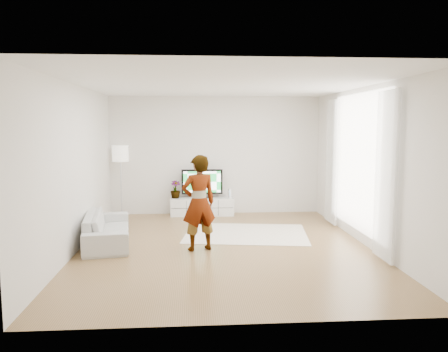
{
  "coord_description": "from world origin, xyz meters",
  "views": [
    {
      "loc": [
        -0.54,
        -7.43,
        2.11
      ],
      "look_at": [
        0.02,
        0.4,
        1.21
      ],
      "focal_mm": 35.0,
      "sensor_mm": 36.0,
      "label": 1
    }
  ],
  "objects": [
    {
      "name": "floor",
      "position": [
        0.0,
        0.0,
        0.0
      ],
      "size": [
        6.0,
        6.0,
        0.0
      ],
      "primitive_type": "plane",
      "color": "olive",
      "rests_on": "ground"
    },
    {
      "name": "ceiling",
      "position": [
        0.0,
        0.0,
        2.8
      ],
      "size": [
        6.0,
        6.0,
        0.0
      ],
      "primitive_type": "plane",
      "color": "white",
      "rests_on": "wall_back"
    },
    {
      "name": "wall_left",
      "position": [
        -2.5,
        0.0,
        1.4
      ],
      "size": [
        0.02,
        6.0,
        2.8
      ],
      "primitive_type": "cube",
      "color": "silver",
      "rests_on": "floor"
    },
    {
      "name": "wall_right",
      "position": [
        2.5,
        0.0,
        1.4
      ],
      "size": [
        0.02,
        6.0,
        2.8
      ],
      "primitive_type": "cube",
      "color": "silver",
      "rests_on": "floor"
    },
    {
      "name": "wall_back",
      "position": [
        0.0,
        3.0,
        1.4
      ],
      "size": [
        5.0,
        0.02,
        2.8
      ],
      "primitive_type": "cube",
      "color": "silver",
      "rests_on": "floor"
    },
    {
      "name": "wall_front",
      "position": [
        0.0,
        -3.0,
        1.4
      ],
      "size": [
        5.0,
        0.02,
        2.8
      ],
      "primitive_type": "cube",
      "color": "silver",
      "rests_on": "floor"
    },
    {
      "name": "window",
      "position": [
        2.48,
        0.3,
        1.45
      ],
      "size": [
        0.01,
        2.6,
        2.5
      ],
      "primitive_type": "cube",
      "color": "white",
      "rests_on": "wall_right"
    },
    {
      "name": "curtain_near",
      "position": [
        2.4,
        -1.0,
        1.35
      ],
      "size": [
        0.04,
        0.7,
        2.6
      ],
      "primitive_type": "cube",
      "color": "white",
      "rests_on": "floor"
    },
    {
      "name": "curtain_far",
      "position": [
        2.4,
        1.6,
        1.35
      ],
      "size": [
        0.04,
        0.7,
        2.6
      ],
      "primitive_type": "cube",
      "color": "white",
      "rests_on": "floor"
    },
    {
      "name": "media_console",
      "position": [
        -0.33,
        2.76,
        0.21
      ],
      "size": [
        1.48,
        0.42,
        0.42
      ],
      "color": "silver",
      "rests_on": "floor"
    },
    {
      "name": "television",
      "position": [
        -0.33,
        2.79,
        0.78
      ],
      "size": [
        0.96,
        0.19,
        0.67
      ],
      "color": "black",
      "rests_on": "media_console"
    },
    {
      "name": "game_console",
      "position": [
        0.32,
        2.76,
        0.52
      ],
      "size": [
        0.07,
        0.16,
        0.21
      ],
      "rotation": [
        0.0,
        0.0,
        0.19
      ],
      "color": "white",
      "rests_on": "media_console"
    },
    {
      "name": "potted_plant",
      "position": [
        -0.96,
        2.77,
        0.62
      ],
      "size": [
        0.29,
        0.29,
        0.41
      ],
      "primitive_type": "imported",
      "rotation": [
        0.0,
        0.0,
        0.28
      ],
      "color": "#3F7238",
      "rests_on": "media_console"
    },
    {
      "name": "rug",
      "position": [
        0.49,
        0.9,
        0.01
      ],
      "size": [
        2.56,
        2.0,
        0.01
      ],
      "primitive_type": "cube",
      "rotation": [
        0.0,
        0.0,
        -0.14
      ],
      "color": "beige",
      "rests_on": "floor"
    },
    {
      "name": "player",
      "position": [
        -0.45,
        -0.17,
        0.82
      ],
      "size": [
        0.68,
        0.56,
        1.62
      ],
      "primitive_type": "imported",
      "rotation": [
        0.0,
        0.0,
        3.47
      ],
      "color": "#334772",
      "rests_on": "rug"
    },
    {
      "name": "sofa",
      "position": [
        -2.09,
        0.39,
        0.28
      ],
      "size": [
        1.02,
        1.99,
        0.56
      ],
      "primitive_type": "imported",
      "rotation": [
        0.0,
        0.0,
        1.72
      ],
      "color": "#B5B5B0",
      "rests_on": "floor"
    },
    {
      "name": "floor_lamp",
      "position": [
        -2.2,
        2.7,
        1.4
      ],
      "size": [
        0.37,
        0.37,
        1.66
      ],
      "color": "silver",
      "rests_on": "floor"
    }
  ]
}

